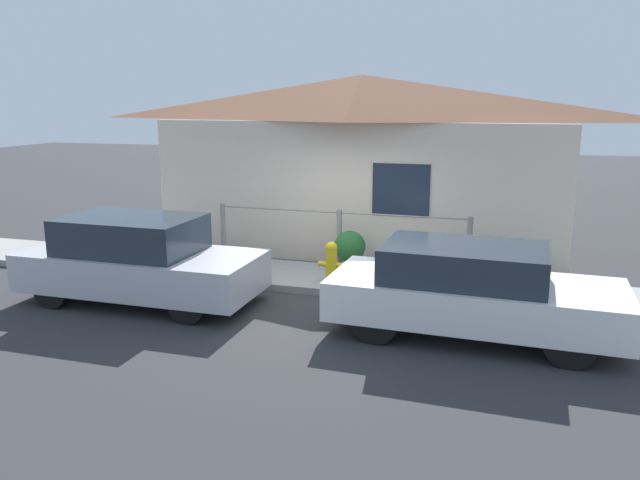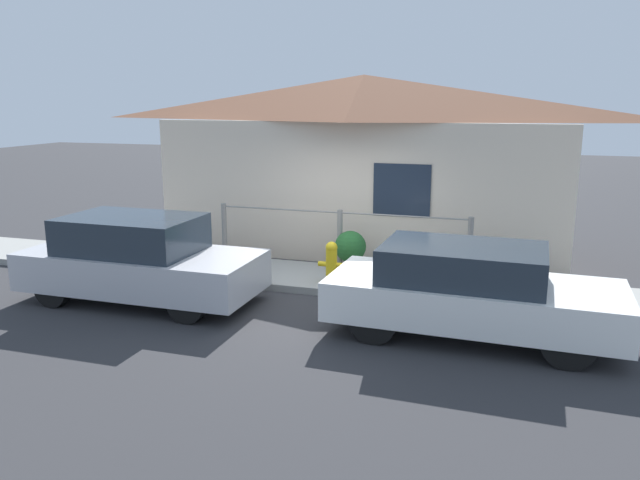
# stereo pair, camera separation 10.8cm
# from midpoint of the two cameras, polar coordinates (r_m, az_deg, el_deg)

# --- Properties ---
(ground_plane) EXTENTS (60.00, 60.00, 0.00)m
(ground_plane) POSITION_cam_midpoint_polar(r_m,az_deg,el_deg) (10.58, -0.65, -5.11)
(ground_plane) COLOR #2D2D30
(sidewalk) EXTENTS (24.00, 1.64, 0.13)m
(sidewalk) POSITION_cam_midpoint_polar(r_m,az_deg,el_deg) (11.31, 0.59, -3.58)
(sidewalk) COLOR gray
(sidewalk) RESTS_ON ground_plane
(house) EXTENTS (8.71, 2.23, 3.73)m
(house) POSITION_cam_midpoint_polar(r_m,az_deg,el_deg) (13.07, 3.49, 11.74)
(house) COLOR beige
(house) RESTS_ON ground_plane
(fence) EXTENTS (4.90, 0.10, 1.10)m
(fence) POSITION_cam_midpoint_polar(r_m,az_deg,el_deg) (11.77, 1.50, 0.42)
(fence) COLOR gray
(fence) RESTS_ON sidewalk
(car_left) EXTENTS (3.89, 1.66, 1.41)m
(car_left) POSITION_cam_midpoint_polar(r_m,az_deg,el_deg) (10.56, -16.51, -1.78)
(car_left) COLOR #B7B7BC
(car_left) RESTS_ON ground_plane
(car_right) EXTENTS (4.05, 1.77, 1.29)m
(car_right) POSITION_cam_midpoint_polar(r_m,az_deg,el_deg) (8.91, 13.34, -4.49)
(car_right) COLOR white
(car_right) RESTS_ON ground_plane
(fire_hydrant) EXTENTS (0.46, 0.21, 0.73)m
(fire_hydrant) POSITION_cam_midpoint_polar(r_m,az_deg,el_deg) (10.80, 0.76, -1.95)
(fire_hydrant) COLOR yellow
(fire_hydrant) RESTS_ON sidewalk
(potted_plant_near_hydrant) EXTENTS (0.59, 0.59, 0.73)m
(potted_plant_near_hydrant) POSITION_cam_midpoint_polar(r_m,az_deg,el_deg) (11.66, 2.47, -0.66)
(potted_plant_near_hydrant) COLOR slate
(potted_plant_near_hydrant) RESTS_ON sidewalk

